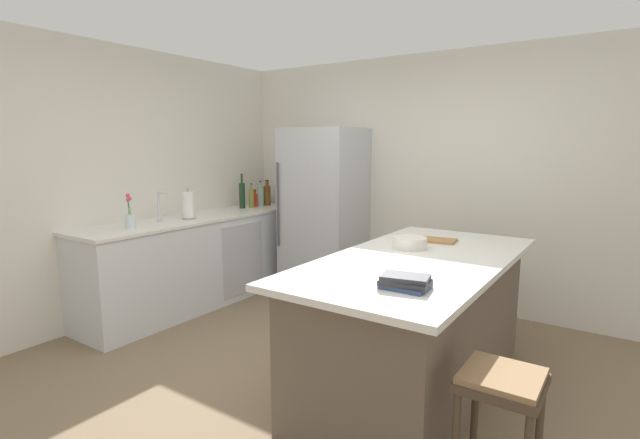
{
  "coord_description": "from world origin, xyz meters",
  "views": [
    {
      "loc": [
        1.68,
        -2.48,
        1.67
      ],
      "look_at": [
        -0.69,
        1.0,
        1.0
      ],
      "focal_mm": 26.2,
      "sensor_mm": 36.0,
      "label": 1
    }
  ],
  "objects_px": {
    "sink_faucet": "(160,205)",
    "whiskey_bottle": "(267,195)",
    "gin_bottle": "(261,196)",
    "kitchen_island": "(416,323)",
    "soda_bottle": "(278,194)",
    "refrigerator": "(324,212)",
    "cookbook_stack": "(405,282)",
    "flower_vase": "(130,218)",
    "olive_oil_bottle": "(252,198)",
    "mixing_bowl": "(410,243)",
    "wine_bottle": "(242,195)",
    "hot_sauce_bottle": "(255,200)",
    "bar_stool": "(501,398)",
    "cutting_board": "(437,240)",
    "paper_towel_roll": "(188,206)"
  },
  "relations": [
    {
      "from": "hot_sauce_bottle",
      "to": "cookbook_stack",
      "type": "height_order",
      "value": "hot_sauce_bottle"
    },
    {
      "from": "wine_bottle",
      "to": "cutting_board",
      "type": "relative_size",
      "value": 1.34
    },
    {
      "from": "gin_bottle",
      "to": "paper_towel_roll",
      "type": "bearing_deg",
      "value": -86.22
    },
    {
      "from": "bar_stool",
      "to": "soda_bottle",
      "type": "bearing_deg",
      "value": 143.76
    },
    {
      "from": "paper_towel_roll",
      "to": "olive_oil_bottle",
      "type": "height_order",
      "value": "paper_towel_roll"
    },
    {
      "from": "refrigerator",
      "to": "cookbook_stack",
      "type": "distance_m",
      "value": 2.89
    },
    {
      "from": "olive_oil_bottle",
      "to": "wine_bottle",
      "type": "distance_m",
      "value": 0.13
    },
    {
      "from": "paper_towel_roll",
      "to": "cutting_board",
      "type": "bearing_deg",
      "value": 8.17
    },
    {
      "from": "olive_oil_bottle",
      "to": "mixing_bowl",
      "type": "xyz_separation_m",
      "value": [
        2.45,
        -1.0,
        -0.08
      ]
    },
    {
      "from": "soda_bottle",
      "to": "hot_sauce_bottle",
      "type": "distance_m",
      "value": 0.31
    },
    {
      "from": "paper_towel_roll",
      "to": "olive_oil_bottle",
      "type": "relative_size",
      "value": 1.08
    },
    {
      "from": "flower_vase",
      "to": "wine_bottle",
      "type": "xyz_separation_m",
      "value": [
        -0.11,
        1.55,
        0.07
      ]
    },
    {
      "from": "bar_stool",
      "to": "cookbook_stack",
      "type": "distance_m",
      "value": 0.69
    },
    {
      "from": "soda_bottle",
      "to": "bar_stool",
      "type": "bearing_deg",
      "value": -36.24
    },
    {
      "from": "bar_stool",
      "to": "cutting_board",
      "type": "relative_size",
      "value": 2.17
    },
    {
      "from": "gin_bottle",
      "to": "cutting_board",
      "type": "xyz_separation_m",
      "value": [
        2.54,
        -0.82,
        -0.12
      ]
    },
    {
      "from": "whiskey_bottle",
      "to": "cutting_board",
      "type": "bearing_deg",
      "value": -20.02
    },
    {
      "from": "soda_bottle",
      "to": "whiskey_bottle",
      "type": "xyz_separation_m",
      "value": [
        -0.1,
        -0.09,
        -0.0
      ]
    },
    {
      "from": "olive_oil_bottle",
      "to": "wine_bottle",
      "type": "relative_size",
      "value": 0.71
    },
    {
      "from": "whiskey_bottle",
      "to": "gin_bottle",
      "type": "bearing_deg",
      "value": -105.99
    },
    {
      "from": "sink_faucet",
      "to": "paper_towel_roll",
      "type": "relative_size",
      "value": 0.96
    },
    {
      "from": "soda_bottle",
      "to": "flower_vase",
      "type": "bearing_deg",
      "value": -91.31
    },
    {
      "from": "whiskey_bottle",
      "to": "cookbook_stack",
      "type": "xyz_separation_m",
      "value": [
        2.81,
        -2.18,
        -0.1
      ]
    },
    {
      "from": "sink_faucet",
      "to": "whiskey_bottle",
      "type": "height_order",
      "value": "whiskey_bottle"
    },
    {
      "from": "cookbook_stack",
      "to": "wine_bottle",
      "type": "bearing_deg",
      "value": 147.92
    },
    {
      "from": "soda_bottle",
      "to": "mixing_bowl",
      "type": "distance_m",
      "value": 2.71
    },
    {
      "from": "gin_bottle",
      "to": "kitchen_island",
      "type": "bearing_deg",
      "value": -28.14
    },
    {
      "from": "gin_bottle",
      "to": "flower_vase",
      "type": "bearing_deg",
      "value": -87.6
    },
    {
      "from": "refrigerator",
      "to": "hot_sauce_bottle",
      "type": "bearing_deg",
      "value": -170.78
    },
    {
      "from": "gin_bottle",
      "to": "soda_bottle",
      "type": "bearing_deg",
      "value": 56.49
    },
    {
      "from": "kitchen_island",
      "to": "soda_bottle",
      "type": "relative_size",
      "value": 6.84
    },
    {
      "from": "bar_stool",
      "to": "paper_towel_roll",
      "type": "distance_m",
      "value": 3.48
    },
    {
      "from": "paper_towel_roll",
      "to": "mixing_bowl",
      "type": "xyz_separation_m",
      "value": [
        2.39,
        0.0,
        -0.1
      ]
    },
    {
      "from": "sink_faucet",
      "to": "flower_vase",
      "type": "xyz_separation_m",
      "value": [
        0.1,
        -0.39,
        -0.07
      ]
    },
    {
      "from": "refrigerator",
      "to": "mixing_bowl",
      "type": "height_order",
      "value": "refrigerator"
    },
    {
      "from": "hot_sauce_bottle",
      "to": "cutting_board",
      "type": "bearing_deg",
      "value": -16.02
    },
    {
      "from": "sink_faucet",
      "to": "whiskey_bottle",
      "type": "distance_m",
      "value": 1.54
    },
    {
      "from": "flower_vase",
      "to": "mixing_bowl",
      "type": "bearing_deg",
      "value": 15.55
    },
    {
      "from": "flower_vase",
      "to": "cutting_board",
      "type": "relative_size",
      "value": 1.04
    },
    {
      "from": "wine_bottle",
      "to": "cookbook_stack",
      "type": "bearing_deg",
      "value": -32.08
    },
    {
      "from": "gin_bottle",
      "to": "olive_oil_bottle",
      "type": "xyz_separation_m",
      "value": [
        0.01,
        -0.17,
        -0.01
      ]
    },
    {
      "from": "flower_vase",
      "to": "cutting_board",
      "type": "distance_m",
      "value": 2.67
    },
    {
      "from": "bar_stool",
      "to": "sink_faucet",
      "type": "distance_m",
      "value": 3.51
    },
    {
      "from": "gin_bottle",
      "to": "cutting_board",
      "type": "relative_size",
      "value": 1.0
    },
    {
      "from": "whiskey_bottle",
      "to": "bar_stool",
      "type": "bearing_deg",
      "value": -34.35
    },
    {
      "from": "sink_faucet",
      "to": "whiskey_bottle",
      "type": "relative_size",
      "value": 0.97
    },
    {
      "from": "whiskey_bottle",
      "to": "gin_bottle",
      "type": "relative_size",
      "value": 1.03
    },
    {
      "from": "hot_sauce_bottle",
      "to": "refrigerator",
      "type": "bearing_deg",
      "value": 9.22
    },
    {
      "from": "refrigerator",
      "to": "wine_bottle",
      "type": "bearing_deg",
      "value": -160.0
    },
    {
      "from": "refrigerator",
      "to": "sink_faucet",
      "type": "distance_m",
      "value": 1.76
    }
  ]
}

